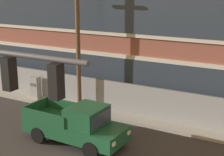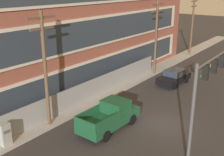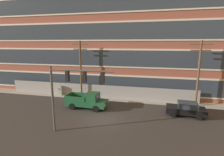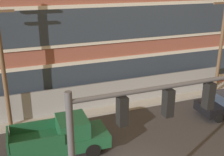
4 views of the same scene
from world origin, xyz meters
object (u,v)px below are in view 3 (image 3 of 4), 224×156
at_px(traffic_signal_mast, 71,85).
at_px(utility_pole_midblock, 199,71).
at_px(pickup_truck_dark_green, 88,101).
at_px(electrical_cabinet, 60,91).
at_px(utility_pole_near_corner, 81,67).
at_px(sedan_black, 186,109).

xyz_separation_m(traffic_signal_mast, utility_pole_midblock, (12.34, 9.78, 0.24)).
relative_size(pickup_truck_dark_green, utility_pole_midblock, 0.63).
distance_m(traffic_signal_mast, pickup_truck_dark_green, 7.21).
xyz_separation_m(utility_pole_midblock, electrical_cabinet, (-19.30, 0.33, -3.87)).
xyz_separation_m(utility_pole_near_corner, electrical_cabinet, (-3.56, 0.08, -3.81)).
xyz_separation_m(traffic_signal_mast, electrical_cabinet, (-6.96, 10.12, -3.63)).
relative_size(traffic_signal_mast, utility_pole_near_corner, 0.72).
bearing_deg(utility_pole_midblock, electrical_cabinet, 179.01).
bearing_deg(sedan_black, utility_pole_near_corner, 166.18).
bearing_deg(utility_pole_near_corner, utility_pole_midblock, -0.92).
xyz_separation_m(traffic_signal_mast, utility_pole_near_corner, (-3.40, 10.04, 0.18)).
bearing_deg(utility_pole_near_corner, pickup_truck_dark_green, -57.35).
distance_m(traffic_signal_mast, electrical_cabinet, 12.81).
bearing_deg(pickup_truck_dark_green, electrical_cabinet, 147.06).
relative_size(sedan_black, utility_pole_near_corner, 0.51).
height_order(pickup_truck_dark_green, electrical_cabinet, pickup_truck_dark_green).
bearing_deg(pickup_truck_dark_green, utility_pole_midblock, 14.96).
bearing_deg(electrical_cabinet, traffic_signal_mast, -55.47).
bearing_deg(utility_pole_midblock, pickup_truck_dark_green, -165.04).
relative_size(traffic_signal_mast, utility_pole_midblock, 0.73).
xyz_separation_m(sedan_black, utility_pole_midblock, (1.69, 3.20, 3.90)).
height_order(traffic_signal_mast, electrical_cabinet, traffic_signal_mast).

